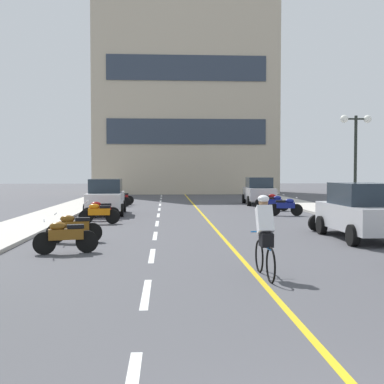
# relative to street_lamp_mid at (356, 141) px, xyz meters

# --- Properties ---
(ground_plane) EXTENTS (140.00, 140.00, 0.00)m
(ground_plane) POSITION_rel_street_lamp_mid_xyz_m (-7.12, 1.41, -3.58)
(ground_plane) COLOR #47474C
(curb_left) EXTENTS (2.40, 72.00, 0.12)m
(curb_left) POSITION_rel_street_lamp_mid_xyz_m (-14.32, 4.41, -3.52)
(curb_left) COLOR #B7B2A8
(curb_left) RESTS_ON ground
(curb_right) EXTENTS (2.40, 72.00, 0.12)m
(curb_right) POSITION_rel_street_lamp_mid_xyz_m (0.08, 4.41, -3.52)
(curb_right) COLOR #B7B2A8
(curb_right) RESTS_ON ground
(lane_dash_1) EXTENTS (0.14, 2.20, 0.01)m
(lane_dash_1) POSITION_rel_street_lamp_mid_xyz_m (-9.12, -13.59, -3.58)
(lane_dash_1) COLOR silver
(lane_dash_1) RESTS_ON ground
(lane_dash_2) EXTENTS (0.14, 2.20, 0.01)m
(lane_dash_2) POSITION_rel_street_lamp_mid_xyz_m (-9.12, -9.59, -3.58)
(lane_dash_2) COLOR silver
(lane_dash_2) RESTS_ON ground
(lane_dash_3) EXTENTS (0.14, 2.20, 0.01)m
(lane_dash_3) POSITION_rel_street_lamp_mid_xyz_m (-9.12, -5.59, -3.58)
(lane_dash_3) COLOR silver
(lane_dash_3) RESTS_ON ground
(lane_dash_4) EXTENTS (0.14, 2.20, 0.01)m
(lane_dash_4) POSITION_rel_street_lamp_mid_xyz_m (-9.12, -1.59, -3.58)
(lane_dash_4) COLOR silver
(lane_dash_4) RESTS_ON ground
(lane_dash_5) EXTENTS (0.14, 2.20, 0.01)m
(lane_dash_5) POSITION_rel_street_lamp_mid_xyz_m (-9.12, 2.41, -3.58)
(lane_dash_5) COLOR silver
(lane_dash_5) RESTS_ON ground
(lane_dash_6) EXTENTS (0.14, 2.20, 0.01)m
(lane_dash_6) POSITION_rel_street_lamp_mid_xyz_m (-9.12, 6.41, -3.58)
(lane_dash_6) COLOR silver
(lane_dash_6) RESTS_ON ground
(lane_dash_7) EXTENTS (0.14, 2.20, 0.01)m
(lane_dash_7) POSITION_rel_street_lamp_mid_xyz_m (-9.12, 10.41, -3.58)
(lane_dash_7) COLOR silver
(lane_dash_7) RESTS_ON ground
(lane_dash_8) EXTENTS (0.14, 2.20, 0.01)m
(lane_dash_8) POSITION_rel_street_lamp_mid_xyz_m (-9.12, 14.41, -3.58)
(lane_dash_8) COLOR silver
(lane_dash_8) RESTS_ON ground
(lane_dash_9) EXTENTS (0.14, 2.20, 0.01)m
(lane_dash_9) POSITION_rel_street_lamp_mid_xyz_m (-9.12, 18.41, -3.58)
(lane_dash_9) COLOR silver
(lane_dash_9) RESTS_ON ground
(lane_dash_10) EXTENTS (0.14, 2.20, 0.01)m
(lane_dash_10) POSITION_rel_street_lamp_mid_xyz_m (-9.12, 22.41, -3.58)
(lane_dash_10) COLOR silver
(lane_dash_10) RESTS_ON ground
(lane_dash_11) EXTENTS (0.14, 2.20, 0.01)m
(lane_dash_11) POSITION_rel_street_lamp_mid_xyz_m (-9.12, 26.41, -3.58)
(lane_dash_11) COLOR silver
(lane_dash_11) RESTS_ON ground
(centre_line_yellow) EXTENTS (0.12, 66.00, 0.01)m
(centre_line_yellow) POSITION_rel_street_lamp_mid_xyz_m (-6.87, 4.41, -3.58)
(centre_line_yellow) COLOR gold
(centre_line_yellow) RESTS_ON ground
(office_building) EXTENTS (18.31, 8.71, 20.30)m
(office_building) POSITION_rel_street_lamp_mid_xyz_m (-6.69, 29.71, 6.57)
(office_building) COLOR #BCAD93
(office_building) RESTS_ON ground
(street_lamp_mid) EXTENTS (1.46, 0.36, 4.68)m
(street_lamp_mid) POSITION_rel_street_lamp_mid_xyz_m (0.00, 0.00, 0.00)
(street_lamp_mid) COLOR black
(street_lamp_mid) RESTS_ON curb_right
(parked_car_near) EXTENTS (1.95, 4.22, 1.82)m
(parked_car_near) POSITION_rel_street_lamp_mid_xyz_m (-2.46, -6.85, -2.67)
(parked_car_near) COLOR black
(parked_car_near) RESTS_ON ground
(parked_car_mid) EXTENTS (2.05, 4.26, 1.82)m
(parked_car_mid) POSITION_rel_street_lamp_mid_xyz_m (-11.82, 3.08, -2.67)
(parked_car_mid) COLOR black
(parked_car_mid) RESTS_ON ground
(parked_car_far) EXTENTS (2.08, 4.28, 1.82)m
(parked_car_far) POSITION_rel_street_lamp_mid_xyz_m (-2.49, 10.38, -2.67)
(parked_car_far) COLOR black
(parked_car_far) RESTS_ON ground
(motorcycle_4) EXTENTS (1.67, 0.69, 0.92)m
(motorcycle_4) POSITION_rel_street_lamp_mid_xyz_m (-11.43, -9.15, -3.11)
(motorcycle_4) COLOR black
(motorcycle_4) RESTS_ON ground
(motorcycle_5) EXTENTS (1.70, 0.60, 0.92)m
(motorcycle_5) POSITION_rel_street_lamp_mid_xyz_m (-11.59, -7.09, -3.11)
(motorcycle_5) COLOR black
(motorcycle_5) RESTS_ON ground
(motorcycle_6) EXTENTS (1.66, 0.72, 0.92)m
(motorcycle_6) POSITION_rel_street_lamp_mid_xyz_m (-2.71, -4.42, -3.11)
(motorcycle_6) COLOR black
(motorcycle_6) RESTS_ON ground
(motorcycle_7) EXTENTS (1.70, 0.60, 0.92)m
(motorcycle_7) POSITION_rel_street_lamp_mid_xyz_m (-11.54, -1.66, -3.11)
(motorcycle_7) COLOR black
(motorcycle_7) RESTS_ON ground
(motorcycle_8) EXTENTS (1.67, 0.69, 0.92)m
(motorcycle_8) POSITION_rel_street_lamp_mid_xyz_m (-11.68, -0.20, -3.11)
(motorcycle_8) COLOR black
(motorcycle_8) RESTS_ON ground
(motorcycle_9) EXTENTS (1.70, 0.60, 0.92)m
(motorcycle_9) POSITION_rel_street_lamp_mid_xyz_m (-2.80, 1.79, -3.11)
(motorcycle_9) COLOR black
(motorcycle_9) RESTS_ON ground
(motorcycle_10) EXTENTS (1.70, 0.60, 0.92)m
(motorcycle_10) POSITION_rel_street_lamp_mid_xyz_m (-2.71, 4.83, -3.11)
(motorcycle_10) COLOR black
(motorcycle_10) RESTS_ON ground
(motorcycle_11) EXTENTS (1.70, 0.60, 0.92)m
(motorcycle_11) POSITION_rel_street_lamp_mid_xyz_m (-2.55, 6.88, -3.11)
(motorcycle_11) COLOR black
(motorcycle_11) RESTS_ON ground
(motorcycle_12) EXTENTS (1.69, 0.61, 0.92)m
(motorcycle_12) POSITION_rel_street_lamp_mid_xyz_m (-11.80, 8.97, -3.11)
(motorcycle_12) COLOR black
(motorcycle_12) RESTS_ON ground
(motorcycle_13) EXTENTS (1.67, 0.71, 0.92)m
(motorcycle_13) POSITION_rel_street_lamp_mid_xyz_m (-11.71, 10.49, -3.11)
(motorcycle_13) COLOR black
(motorcycle_13) RESTS_ON ground
(cyclist_rider) EXTENTS (0.42, 1.77, 1.71)m
(cyclist_rider) POSITION_rel_street_lamp_mid_xyz_m (-6.72, -12.31, -2.70)
(cyclist_rider) COLOR black
(cyclist_rider) RESTS_ON ground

